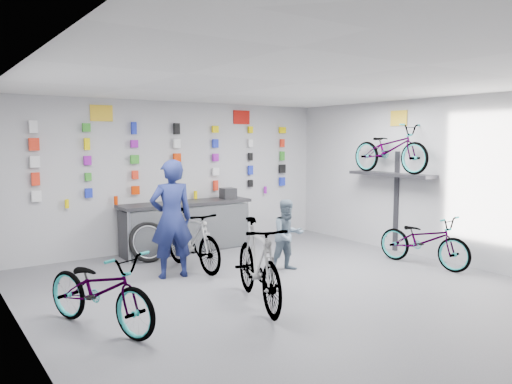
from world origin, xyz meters
TOP-DOWN VIEW (x-y plane):
  - floor at (0.00, 0.00)m, footprint 8.00×8.00m
  - ceiling at (0.00, 0.00)m, footprint 8.00×8.00m
  - wall_back at (0.00, 4.00)m, footprint 7.00×0.00m
  - wall_left at (-3.50, 0.00)m, footprint 0.00×8.00m
  - wall_right at (3.50, 0.00)m, footprint 0.00×8.00m
  - counter at (0.00, 3.54)m, footprint 2.70×0.66m
  - merch_wall at (-0.12, 3.93)m, footprint 5.57×0.08m
  - wall_bracket at (3.33, 1.20)m, footprint 0.39×1.90m
  - sign_left at (-1.50, 3.98)m, footprint 0.42×0.02m
  - sign_right at (1.60, 3.98)m, footprint 0.42×0.02m
  - sign_side at (3.48, 1.20)m, footprint 0.02×0.40m
  - bike_left at (-2.72, 0.38)m, footprint 1.25×1.92m
  - bike_center at (-0.70, 0.04)m, footprint 1.12×1.99m
  - bike_right at (2.92, 0.11)m, footprint 0.81×1.81m
  - bike_service at (-0.56, 2.21)m, footprint 0.60×1.76m
  - bike_wall at (3.25, 1.20)m, footprint 0.63×1.80m
  - clerk at (-1.06, 1.96)m, footprint 0.76×0.56m
  - customer at (0.74, 1.22)m, footprint 0.65×0.54m
  - spare_wheel at (-0.97, 3.17)m, footprint 0.77×0.32m
  - register at (0.98, 3.55)m, footprint 0.31×0.32m

SIDE VIEW (x-z plane):
  - floor at x=0.00m, z-range 0.00..0.00m
  - spare_wheel at x=-0.97m, z-range -0.01..0.74m
  - bike_right at x=2.92m, z-range 0.00..0.92m
  - bike_left at x=-2.72m, z-range 0.00..0.95m
  - counter at x=0.00m, z-range -0.01..0.99m
  - bike_service at x=-0.56m, z-range 0.00..1.04m
  - bike_center at x=-0.70m, z-range 0.00..1.15m
  - customer at x=0.74m, z-range 0.00..1.22m
  - clerk at x=-1.06m, z-range 0.00..1.92m
  - register at x=0.98m, z-range 1.00..1.22m
  - wall_bracket at x=3.33m, z-range 0.46..2.46m
  - wall_back at x=0.00m, z-range -2.00..5.00m
  - wall_left at x=-3.50m, z-range -2.50..5.50m
  - wall_right at x=3.50m, z-range -2.50..5.50m
  - merch_wall at x=-0.12m, z-range 1.00..2.57m
  - bike_wall at x=3.25m, z-range 1.58..2.53m
  - sign_side at x=3.48m, z-range 2.50..2.80m
  - sign_left at x=-1.50m, z-range 2.57..2.87m
  - sign_right at x=1.60m, z-range 2.57..2.87m
  - ceiling at x=0.00m, z-range 3.00..3.00m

